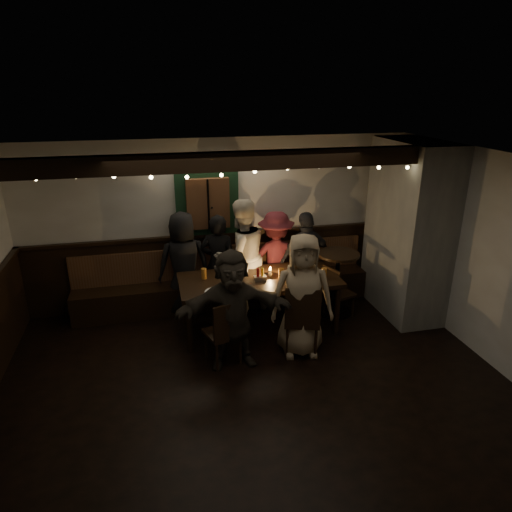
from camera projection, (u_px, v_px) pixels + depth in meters
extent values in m
cube|color=black|center=(257.00, 391.00, 5.28)|extent=(6.00, 5.00, 0.01)
cube|color=black|center=(257.00, 165.00, 4.36)|extent=(6.00, 5.00, 0.01)
cube|color=beige|center=(220.00, 223.00, 7.10)|extent=(6.00, 0.01, 2.60)
cube|color=beige|center=(501.00, 265.00, 5.46)|extent=(0.01, 5.00, 2.60)
cube|color=black|center=(222.00, 268.00, 7.34)|extent=(6.00, 0.05, 1.10)
cube|color=slate|center=(408.00, 230.00, 6.75)|extent=(0.70, 1.40, 2.60)
cube|color=black|center=(225.00, 293.00, 7.23)|extent=(4.60, 0.45, 0.45)
cube|color=#563119|center=(222.00, 261.00, 7.23)|extent=(4.60, 0.06, 0.50)
cube|color=#13321C|center=(207.00, 203.00, 6.87)|extent=(0.95, 0.04, 1.00)
cube|color=#563119|center=(208.00, 204.00, 6.82)|extent=(0.64, 0.12, 0.76)
cube|color=black|center=(238.00, 161.00, 5.31)|extent=(6.00, 0.16, 0.22)
sphere|color=#FFE599|center=(36.00, 179.00, 4.86)|extent=(0.04, 0.04, 0.04)
sphere|color=#FFE599|center=(75.00, 177.00, 4.94)|extent=(0.04, 0.04, 0.04)
sphere|color=#FFE599|center=(114.00, 177.00, 5.03)|extent=(0.04, 0.04, 0.04)
sphere|color=#FFE599|center=(151.00, 177.00, 5.13)|extent=(0.04, 0.04, 0.04)
sphere|color=#FFE599|center=(187.00, 177.00, 5.22)|extent=(0.04, 0.04, 0.04)
sphere|color=#FFE599|center=(221.00, 175.00, 5.30)|extent=(0.04, 0.04, 0.04)
sphere|color=#FFE599|center=(255.00, 172.00, 5.38)|extent=(0.04, 0.04, 0.04)
sphere|color=#FFE599|center=(287.00, 168.00, 5.45)|extent=(0.04, 0.04, 0.04)
sphere|color=#FFE599|center=(319.00, 167.00, 5.54)|extent=(0.04, 0.04, 0.04)
sphere|color=#FFE599|center=(349.00, 167.00, 5.63)|extent=(0.04, 0.04, 0.04)
sphere|color=#FFE599|center=(379.00, 167.00, 5.72)|extent=(0.04, 0.04, 0.04)
sphere|color=#FFE599|center=(407.00, 167.00, 5.81)|extent=(0.04, 0.04, 0.04)
sphere|color=#FFE599|center=(435.00, 166.00, 5.89)|extent=(0.04, 0.04, 0.04)
cube|color=black|center=(259.00, 280.00, 6.36)|extent=(2.22, 0.95, 0.06)
cylinder|color=black|center=(190.00, 327.00, 5.93)|extent=(0.07, 0.07, 0.73)
cylinder|color=black|center=(185.00, 301.00, 6.64)|extent=(0.07, 0.07, 0.73)
cylinder|color=black|center=(337.00, 311.00, 6.36)|extent=(0.07, 0.07, 0.73)
cylinder|color=black|center=(317.00, 288.00, 7.08)|extent=(0.07, 0.07, 0.73)
cylinder|color=#BF7226|center=(204.00, 274.00, 6.31)|extent=(0.07, 0.07, 0.15)
cylinder|color=#BF7226|center=(227.00, 283.00, 6.01)|extent=(0.07, 0.07, 0.15)
cylinder|color=silver|center=(245.00, 269.00, 6.49)|extent=(0.07, 0.07, 0.15)
cylinder|color=#BF7226|center=(281.00, 273.00, 6.32)|extent=(0.07, 0.07, 0.15)
cylinder|color=silver|center=(299.00, 262.00, 6.71)|extent=(0.07, 0.07, 0.15)
cylinder|color=#BF7226|center=(324.00, 273.00, 6.33)|extent=(0.07, 0.07, 0.15)
cylinder|color=white|center=(215.00, 292.00, 5.92)|extent=(0.27, 0.27, 0.02)
cube|color=#B2B2B7|center=(260.00, 278.00, 6.29)|extent=(0.17, 0.11, 0.05)
cylinder|color=#990C0C|center=(258.00, 274.00, 6.27)|extent=(0.04, 0.04, 0.17)
cylinder|color=gold|center=(262.00, 274.00, 6.28)|extent=(0.04, 0.04, 0.17)
cylinder|color=silver|center=(270.00, 273.00, 6.42)|extent=(0.05, 0.05, 0.08)
sphere|color=#FFB24C|center=(270.00, 269.00, 6.40)|extent=(0.03, 0.03, 0.03)
cube|color=black|center=(223.00, 333.00, 5.70)|extent=(0.50, 0.50, 0.04)
cube|color=black|center=(229.00, 322.00, 5.47)|extent=(0.40, 0.16, 0.46)
cylinder|color=black|center=(229.00, 339.00, 5.99)|extent=(0.03, 0.03, 0.39)
cylinder|color=black|center=(240.00, 350.00, 5.73)|extent=(0.03, 0.03, 0.39)
cylinder|color=black|center=(206.00, 345.00, 5.83)|extent=(0.03, 0.03, 0.39)
cylinder|color=black|center=(217.00, 358.00, 5.57)|extent=(0.03, 0.03, 0.39)
cube|color=black|center=(302.00, 320.00, 5.93)|extent=(0.56, 0.56, 0.04)
cube|color=black|center=(303.00, 308.00, 5.64)|extent=(0.44, 0.17, 0.51)
cylinder|color=black|center=(314.00, 329.00, 6.17)|extent=(0.04, 0.04, 0.44)
cylinder|color=black|center=(316.00, 344.00, 5.83)|extent=(0.04, 0.04, 0.44)
cylinder|color=black|center=(288.00, 328.00, 6.19)|extent=(0.04, 0.04, 0.44)
cylinder|color=black|center=(287.00, 343.00, 5.86)|extent=(0.04, 0.04, 0.44)
cube|color=black|center=(339.00, 293.00, 6.83)|extent=(0.47, 0.47, 0.04)
cube|color=black|center=(331.00, 282.00, 6.67)|extent=(0.15, 0.37, 0.43)
cylinder|color=black|center=(353.00, 307.00, 6.86)|extent=(0.03, 0.03, 0.37)
cylinder|color=black|center=(337.00, 312.00, 6.71)|extent=(0.03, 0.03, 0.37)
cylinder|color=black|center=(339.00, 299.00, 7.10)|extent=(0.03, 0.03, 0.37)
cylinder|color=black|center=(324.00, 304.00, 6.95)|extent=(0.03, 0.03, 0.37)
cylinder|color=black|center=(335.00, 311.00, 7.08)|extent=(0.50, 0.50, 0.03)
cylinder|color=black|center=(337.00, 284.00, 6.92)|extent=(0.07, 0.07, 0.97)
cylinder|color=black|center=(339.00, 254.00, 6.75)|extent=(0.62, 0.62, 0.04)
imported|color=black|center=(184.00, 264.00, 6.85)|extent=(0.81, 0.56, 1.59)
imported|color=black|center=(219.00, 264.00, 6.89)|extent=(0.66, 0.55, 1.55)
imported|color=beige|center=(241.00, 256.00, 6.88)|extent=(1.02, 0.89, 1.77)
imported|color=maroon|center=(276.00, 258.00, 7.16)|extent=(1.05, 0.70, 1.52)
imported|color=#26272C|center=(306.00, 259.00, 7.12)|extent=(0.95, 0.53, 1.52)
imported|color=#2D261F|center=(233.00, 309.00, 5.54)|extent=(1.43, 0.49, 1.53)
imported|color=tan|center=(302.00, 296.00, 5.78)|extent=(0.88, 0.65, 1.64)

